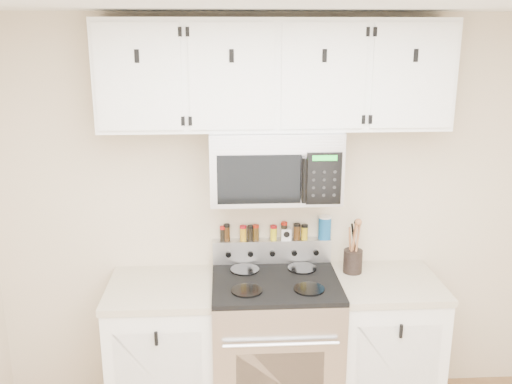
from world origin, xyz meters
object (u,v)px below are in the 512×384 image
(utensil_crock, at_px, (353,259))
(range, at_px, (275,348))
(microwave, at_px, (275,165))
(salt_canister, at_px, (325,227))

(utensil_crock, bearing_deg, range, -163.50)
(microwave, relative_size, salt_canister, 5.01)
(range, distance_m, microwave, 1.15)
(range, bearing_deg, salt_canister, 39.70)
(range, relative_size, microwave, 1.45)
(salt_canister, bearing_deg, range, -140.30)
(microwave, xyz_separation_m, salt_canister, (0.34, 0.16, -0.45))
(range, xyz_separation_m, utensil_crock, (0.50, 0.15, 0.52))
(utensil_crock, height_order, salt_canister, utensil_crock)
(range, bearing_deg, utensil_crock, 16.50)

